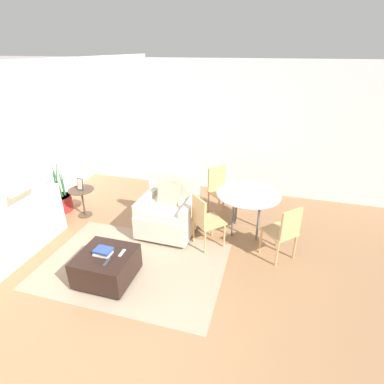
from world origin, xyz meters
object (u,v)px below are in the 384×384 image
object	(u,v)px
picture_frame	(80,184)
book_stack	(103,251)
tv_remote_secondary	(122,253)
armchair	(168,213)
dining_chair_near_right	(284,230)
dining_chair_near_left	(204,218)
dining_chair_far_left	(219,187)
dining_table	(248,198)
potted_plant	(61,200)
side_table	(82,197)
couch	(4,238)
tv_remote_primary	(106,262)
ottoman	(107,266)

from	to	relation	value
picture_frame	book_stack	bearing A→B (deg)	-47.75
tv_remote_secondary	picture_frame	world-z (taller)	picture_frame
armchair	dining_chair_near_right	bearing A→B (deg)	-7.12
dining_chair_near_left	dining_chair_far_left	bearing A→B (deg)	90.00
armchair	book_stack	distance (m)	1.43
picture_frame	dining_chair_near_right	xyz separation A→B (m)	(3.66, -0.33, -0.14)
armchair	dining_table	size ratio (longest dim) A/B	0.93
potted_plant	side_table	world-z (taller)	potted_plant
picture_frame	couch	bearing A→B (deg)	-108.43
couch	dining_chair_near_left	world-z (taller)	couch
picture_frame	dining_chair_near_right	world-z (taller)	dining_chair_near_right
book_stack	dining_chair_near_left	distance (m)	1.59
potted_plant	tv_remote_secondary	bearing A→B (deg)	-34.18
armchair	side_table	world-z (taller)	armchair
armchair	potted_plant	size ratio (longest dim) A/B	0.87
armchair	potted_plant	bearing A→B (deg)	176.18
side_table	armchair	bearing A→B (deg)	-3.15
armchair	potted_plant	world-z (taller)	potted_plant
tv_remote_primary	picture_frame	distance (m)	2.18
couch	tv_remote_primary	size ratio (longest dim) A/B	11.94
tv_remote_secondary	dining_chair_near_left	xyz separation A→B (m)	(0.89, 1.04, 0.09)
tv_remote_secondary	dining_chair_near_left	world-z (taller)	dining_chair_near_left
tv_remote_secondary	tv_remote_primary	bearing A→B (deg)	-113.38
book_stack	tv_remote_secondary	xyz separation A→B (m)	(0.23, 0.08, -0.04)
couch	ottoman	xyz separation A→B (m)	(1.80, -0.08, -0.07)
potted_plant	ottoman	bearing A→B (deg)	-38.65
couch	armchair	bearing A→B (deg)	30.11
couch	dining_chair_far_left	size ratio (longest dim) A/B	2.03
tv_remote_secondary	armchair	bearing A→B (deg)	81.02
ottoman	tv_remote_primary	distance (m)	0.27
tv_remote_primary	tv_remote_secondary	xyz separation A→B (m)	(0.10, 0.23, 0.00)
ottoman	book_stack	xyz separation A→B (m)	(-0.02, 0.00, 0.23)
book_stack	tv_remote_primary	distance (m)	0.20
side_table	picture_frame	bearing A→B (deg)	90.00
tv_remote_secondary	dining_chair_far_left	xyz separation A→B (m)	(0.89, 2.25, 0.09)
book_stack	picture_frame	world-z (taller)	picture_frame
tv_remote_primary	dining_chair_near_right	size ratio (longest dim) A/B	0.17
ottoman	dining_table	size ratio (longest dim) A/B	0.68
couch	picture_frame	size ratio (longest dim) A/B	8.46
armchair	potted_plant	xyz separation A→B (m)	(-2.31, 0.15, -0.15)
picture_frame	dining_table	distance (m)	3.06
side_table	picture_frame	xyz separation A→B (m)	(0.00, 0.00, 0.27)
dining_chair_far_left	tv_remote_secondary	bearing A→B (deg)	-111.66
dining_chair_near_left	dining_chair_near_right	bearing A→B (deg)	0.00
tv_remote_secondary	dining_chair_far_left	size ratio (longest dim) A/B	0.17
picture_frame	dining_table	xyz separation A→B (m)	(3.05, 0.27, -0.00)
book_stack	potted_plant	bearing A→B (deg)	141.11
potted_plant	tv_remote_primary	bearing A→B (deg)	-39.66
armchair	tv_remote_secondary	distance (m)	1.29
book_stack	dining_chair_near_right	world-z (taller)	dining_chair_near_right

